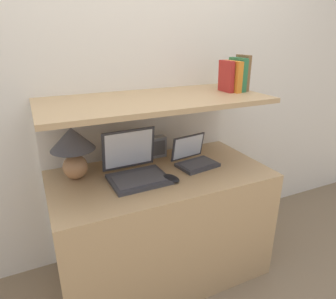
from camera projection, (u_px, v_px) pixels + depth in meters
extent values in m
cube|color=silver|center=(136.00, 85.00, 1.96)|extent=(6.00, 0.05, 2.40)
cube|color=tan|center=(161.00, 224.00, 1.92)|extent=(1.29, 0.67, 0.73)
cube|color=silver|center=(141.00, 174.00, 2.15)|extent=(1.29, 0.04, 1.14)
cube|color=tan|center=(155.00, 100.00, 1.70)|extent=(1.29, 0.61, 0.03)
ellipsoid|color=#B27A4C|center=(75.00, 167.00, 1.71)|extent=(0.14, 0.14, 0.14)
cylinder|color=tan|center=(74.00, 152.00, 1.67)|extent=(0.02, 0.02, 0.04)
cone|color=#4C4C51|center=(72.00, 138.00, 1.64)|extent=(0.25, 0.25, 0.13)
cube|color=#333338|center=(139.00, 179.00, 1.69)|extent=(0.33, 0.27, 0.02)
cube|color=#47474C|center=(139.00, 178.00, 1.68)|extent=(0.29, 0.19, 0.00)
cube|color=#333338|center=(129.00, 149.00, 1.77)|extent=(0.32, 0.05, 0.25)
cube|color=white|center=(129.00, 149.00, 1.77)|extent=(0.29, 0.04, 0.22)
cube|color=#333338|center=(197.00, 165.00, 1.88)|extent=(0.26, 0.20, 0.02)
cube|color=#47474C|center=(198.00, 164.00, 1.87)|extent=(0.23, 0.15, 0.00)
cube|color=#333338|center=(188.00, 147.00, 1.93)|extent=(0.24, 0.08, 0.16)
cube|color=white|center=(188.00, 147.00, 1.92)|extent=(0.22, 0.06, 0.14)
ellipsoid|color=black|center=(171.00, 178.00, 1.69)|extent=(0.10, 0.13, 0.03)
cube|color=gray|center=(156.00, 147.00, 2.01)|extent=(0.13, 0.07, 0.14)
cube|color=#59595B|center=(158.00, 148.00, 1.98)|extent=(0.11, 0.00, 0.10)
cube|color=brown|center=(242.00, 73.00, 1.90)|extent=(0.02, 0.13, 0.22)
cube|color=#2D7042|center=(237.00, 74.00, 1.89)|extent=(0.04, 0.15, 0.20)
cube|color=orange|center=(231.00, 76.00, 1.87)|extent=(0.04, 0.18, 0.19)
cube|color=#A82823|center=(226.00, 76.00, 1.85)|extent=(0.04, 0.13, 0.19)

